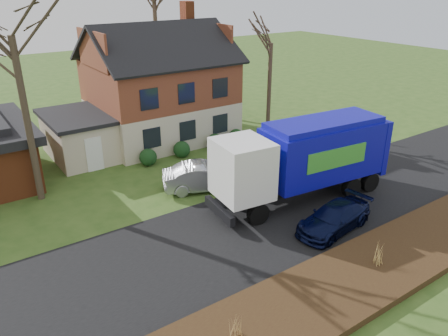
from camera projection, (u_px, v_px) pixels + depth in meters
ground at (261, 225)px, 20.66m from camera, size 120.00×120.00×0.00m
road at (261, 225)px, 20.66m from camera, size 80.00×7.00×0.02m
mulch_verge at (349, 281)px, 16.60m from camera, size 80.00×3.50×0.30m
main_house at (153, 83)px, 30.32m from camera, size 12.95×8.95×9.26m
garbage_truck at (306, 156)px, 22.29m from camera, size 9.97×3.58×4.18m
silver_sedan at (206, 177)px, 23.89m from camera, size 4.92×3.30×1.53m
navy_wagon at (334, 218)px, 20.09m from camera, size 4.41×2.25×1.23m
tree_front_west at (6, 7)px, 19.36m from camera, size 3.91×3.91×11.62m
tree_front_east at (272, 27)px, 30.45m from camera, size 3.36×3.36×9.33m
grass_clump_west at (235, 325)px, 13.73m from camera, size 0.32×0.26×0.85m
grass_clump_mid at (380, 254)px, 17.20m from camera, size 0.32×0.27×0.91m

